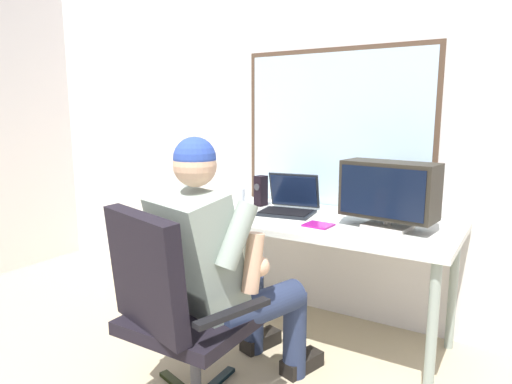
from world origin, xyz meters
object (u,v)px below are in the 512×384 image
object	(u,v)px
desk	(319,230)
laptop	(290,202)
wine_glass	(239,197)
person_seated	(221,264)
cd_case	(318,225)
office_chair	(173,303)
desk_speaker	(261,191)
crt_monitor	(389,191)

from	to	relation	value
desk	laptop	xyz separation A→B (m)	(-0.22, 0.06, 0.13)
wine_glass	desk	bearing A→B (deg)	18.47
desk	laptop	bearing A→B (deg)	163.83
person_seated	cd_case	bearing A→B (deg)	63.34
desk	office_chair	distance (m)	0.99
cd_case	desk_speaker	bearing A→B (deg)	151.02
crt_monitor	cd_case	world-z (taller)	crt_monitor
laptop	cd_case	distance (m)	0.37
crt_monitor	cd_case	distance (m)	0.41
crt_monitor	person_seated	bearing A→B (deg)	-131.16
laptop	cd_case	world-z (taller)	laptop
crt_monitor	desk_speaker	size ratio (longest dim) A/B	2.56
office_chair	laptop	bearing A→B (deg)	87.45
desk	office_chair	world-z (taller)	office_chair
office_chair	desk_speaker	bearing A→B (deg)	100.66
person_seated	cd_case	distance (m)	0.59
desk_speaker	cd_case	xyz separation A→B (m)	(0.54, -0.30, -0.09)
office_chair	crt_monitor	distance (m)	1.21
crt_monitor	desk_speaker	bearing A→B (deg)	170.22
desk_speaker	cd_case	size ratio (longest dim) A/B	1.30
desk_speaker	wine_glass	bearing A→B (deg)	-86.05
person_seated	office_chair	bearing A→B (deg)	-104.79
desk	crt_monitor	bearing A→B (deg)	-1.82
office_chair	desk_speaker	distance (m)	1.14
crt_monitor	cd_case	size ratio (longest dim) A/B	3.31
office_chair	wine_glass	bearing A→B (deg)	103.01
person_seated	crt_monitor	xyz separation A→B (m)	(0.59, 0.67, 0.30)
wine_glass	office_chair	bearing A→B (deg)	-76.99
desk	office_chair	xyz separation A→B (m)	(-0.26, -0.95, -0.15)
desk	crt_monitor	size ratio (longest dim) A/B	3.04
laptop	wine_glass	bearing A→B (deg)	-137.06
office_chair	desk_speaker	size ratio (longest dim) A/B	4.84
office_chair	person_seated	size ratio (longest dim) A/B	0.76
crt_monitor	laptop	world-z (taller)	crt_monitor
desk_speaker	crt_monitor	bearing A→B (deg)	-9.78
cd_case	crt_monitor	bearing A→B (deg)	24.61
person_seated	laptop	distance (m)	0.76
crt_monitor	wine_glass	world-z (taller)	crt_monitor
person_seated	desk_speaker	size ratio (longest dim) A/B	6.34
desk	cd_case	distance (m)	0.19
office_chair	person_seated	xyz separation A→B (m)	(0.07, 0.26, 0.11)
office_chair	crt_monitor	world-z (taller)	crt_monitor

